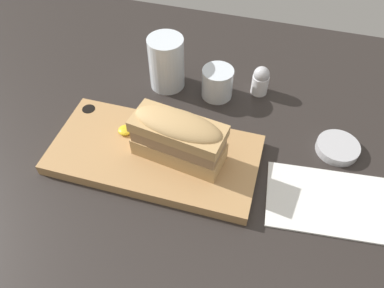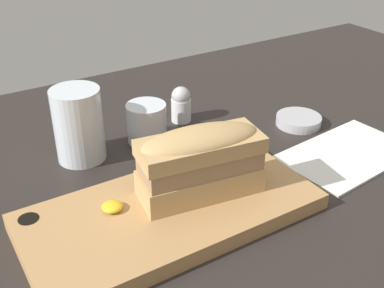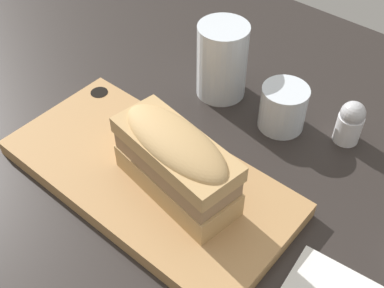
{
  "view_description": "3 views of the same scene",
  "coord_description": "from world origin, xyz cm",
  "px_view_note": "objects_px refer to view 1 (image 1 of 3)",
  "views": [
    {
      "loc": [
        24.15,
        -42.29,
        56.81
      ],
      "look_at": [
        12.82,
        -2.56,
        8.08
      ],
      "focal_mm": 35.0,
      "sensor_mm": 36.0,
      "label": 1
    },
    {
      "loc": [
        -18.01,
        -46.53,
        41.39
      ],
      "look_at": [
        11.48,
        1.2,
        9.45
      ],
      "focal_mm": 45.0,
      "sensor_mm": 36.0,
      "label": 2
    },
    {
      "loc": [
        35.78,
        -29.71,
        49.59
      ],
      "look_at": [
        10.3,
        0.42,
        9.56
      ],
      "focal_mm": 45.0,
      "sensor_mm": 36.0,
      "label": 3
    }
  ],
  "objects_px": {
    "serving_board": "(154,154)",
    "water_glass": "(167,66)",
    "napkin": "(330,202)",
    "salt_shaker": "(261,80)",
    "wine_glass": "(217,84)",
    "sandwich": "(178,136)",
    "condiment_dish": "(338,148)"
  },
  "relations": [
    {
      "from": "serving_board",
      "to": "water_glass",
      "type": "xyz_separation_m",
      "value": [
        -0.04,
        0.21,
        0.04
      ]
    },
    {
      "from": "serving_board",
      "to": "napkin",
      "type": "bearing_deg",
      "value": -1.56
    },
    {
      "from": "salt_shaker",
      "to": "wine_glass",
      "type": "bearing_deg",
      "value": -158.49
    },
    {
      "from": "sandwich",
      "to": "condiment_dish",
      "type": "distance_m",
      "value": 0.31
    },
    {
      "from": "sandwich",
      "to": "salt_shaker",
      "type": "height_order",
      "value": "sandwich"
    },
    {
      "from": "sandwich",
      "to": "water_glass",
      "type": "bearing_deg",
      "value": 113.88
    },
    {
      "from": "sandwich",
      "to": "water_glass",
      "type": "distance_m",
      "value": 0.22
    },
    {
      "from": "wine_glass",
      "to": "salt_shaker",
      "type": "bearing_deg",
      "value": 21.51
    },
    {
      "from": "wine_glass",
      "to": "sandwich",
      "type": "bearing_deg",
      "value": -96.49
    },
    {
      "from": "serving_board",
      "to": "napkin",
      "type": "xyz_separation_m",
      "value": [
        0.32,
        -0.01,
        -0.01
      ]
    },
    {
      "from": "serving_board",
      "to": "wine_glass",
      "type": "distance_m",
      "value": 0.21
    },
    {
      "from": "serving_board",
      "to": "salt_shaker",
      "type": "distance_m",
      "value": 0.28
    },
    {
      "from": "napkin",
      "to": "condiment_dish",
      "type": "xyz_separation_m",
      "value": [
        0.01,
        0.12,
        0.01
      ]
    },
    {
      "from": "wine_glass",
      "to": "salt_shaker",
      "type": "height_order",
      "value": "same"
    },
    {
      "from": "sandwich",
      "to": "condiment_dish",
      "type": "bearing_deg",
      "value": 21.46
    },
    {
      "from": "sandwich",
      "to": "condiment_dish",
      "type": "relative_size",
      "value": 2.11
    },
    {
      "from": "serving_board",
      "to": "condiment_dish",
      "type": "xyz_separation_m",
      "value": [
        0.32,
        0.11,
        -0.0
      ]
    },
    {
      "from": "sandwich",
      "to": "napkin",
      "type": "distance_m",
      "value": 0.28
    },
    {
      "from": "sandwich",
      "to": "condiment_dish",
      "type": "height_order",
      "value": "sandwich"
    },
    {
      "from": "condiment_dish",
      "to": "sandwich",
      "type": "bearing_deg",
      "value": -158.54
    },
    {
      "from": "wine_glass",
      "to": "condiment_dish",
      "type": "distance_m",
      "value": 0.27
    },
    {
      "from": "water_glass",
      "to": "salt_shaker",
      "type": "bearing_deg",
      "value": 8.47
    },
    {
      "from": "water_glass",
      "to": "condiment_dish",
      "type": "xyz_separation_m",
      "value": [
        0.37,
        -0.09,
        -0.04
      ]
    },
    {
      "from": "water_glass",
      "to": "napkin",
      "type": "distance_m",
      "value": 0.42
    },
    {
      "from": "condiment_dish",
      "to": "napkin",
      "type": "bearing_deg",
      "value": -93.26
    },
    {
      "from": "serving_board",
      "to": "salt_shaker",
      "type": "bearing_deg",
      "value": 56.5
    },
    {
      "from": "serving_board",
      "to": "condiment_dish",
      "type": "distance_m",
      "value": 0.34
    },
    {
      "from": "sandwich",
      "to": "salt_shaker",
      "type": "relative_size",
      "value": 2.57
    },
    {
      "from": "serving_board",
      "to": "condiment_dish",
      "type": "height_order",
      "value": "serving_board"
    },
    {
      "from": "serving_board",
      "to": "napkin",
      "type": "relative_size",
      "value": 1.68
    },
    {
      "from": "serving_board",
      "to": "napkin",
      "type": "height_order",
      "value": "serving_board"
    },
    {
      "from": "napkin",
      "to": "salt_shaker",
      "type": "xyz_separation_m",
      "value": [
        -0.16,
        0.24,
        0.03
      ]
    }
  ]
}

